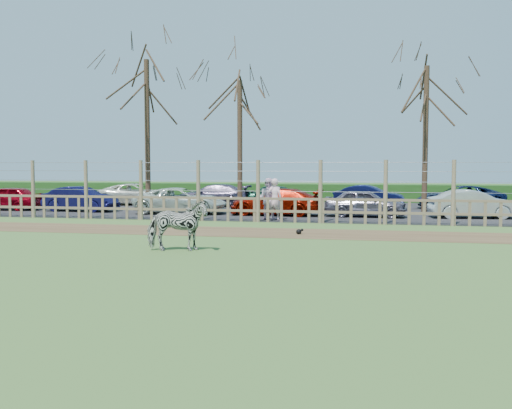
% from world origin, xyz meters
% --- Properties ---
extents(ground, '(120.00, 120.00, 0.00)m').
position_xyz_m(ground, '(0.00, 0.00, 0.00)').
color(ground, olive).
rests_on(ground, ground).
extents(dirt_strip, '(34.00, 2.80, 0.01)m').
position_xyz_m(dirt_strip, '(0.00, 4.50, 0.01)').
color(dirt_strip, brown).
rests_on(dirt_strip, ground).
extents(asphalt, '(44.00, 13.00, 0.04)m').
position_xyz_m(asphalt, '(0.00, 14.50, 0.02)').
color(asphalt, '#232326').
rests_on(asphalt, ground).
extents(hedge, '(46.00, 2.00, 1.10)m').
position_xyz_m(hedge, '(0.00, 21.50, 0.55)').
color(hedge, '#1E4716').
rests_on(hedge, ground).
extents(fence, '(30.16, 0.16, 2.50)m').
position_xyz_m(fence, '(0.00, 8.00, 0.80)').
color(fence, brown).
rests_on(fence, ground).
extents(tree_left, '(4.80, 4.80, 7.88)m').
position_xyz_m(tree_left, '(-6.50, 12.50, 5.62)').
color(tree_left, '#3D2B1E').
rests_on(tree_left, ground).
extents(tree_mid, '(4.80, 4.80, 6.83)m').
position_xyz_m(tree_mid, '(-2.00, 13.50, 4.87)').
color(tree_mid, '#3D2B1E').
rests_on(tree_mid, ground).
extents(tree_right, '(4.80, 4.80, 7.35)m').
position_xyz_m(tree_right, '(7.00, 14.00, 5.24)').
color(tree_right, '#3D2B1E').
rests_on(tree_right, ground).
extents(zebra, '(1.77, 1.11, 1.38)m').
position_xyz_m(zebra, '(-0.65, -0.03, 0.69)').
color(zebra, gray).
rests_on(zebra, ground).
extents(visitor_a, '(0.72, 0.56, 1.72)m').
position_xyz_m(visitor_a, '(0.61, 8.47, 0.90)').
color(visitor_a, silver).
rests_on(visitor_a, asphalt).
extents(visitor_b, '(0.95, 0.80, 1.72)m').
position_xyz_m(visitor_b, '(0.27, 8.82, 0.90)').
color(visitor_b, silver).
rests_on(visitor_b, asphalt).
extents(crow, '(0.24, 0.18, 0.20)m').
position_xyz_m(crow, '(2.12, 4.23, 0.10)').
color(crow, black).
rests_on(crow, ground).
extents(car_0, '(3.62, 1.67, 1.20)m').
position_xyz_m(car_0, '(-13.47, 11.12, 0.64)').
color(car_0, maroon).
rests_on(car_0, asphalt).
extents(car_1, '(3.72, 1.51, 1.20)m').
position_xyz_m(car_1, '(-9.45, 11.12, 0.64)').
color(car_1, '#100F3F').
rests_on(car_1, asphalt).
extents(car_2, '(4.41, 2.20, 1.20)m').
position_xyz_m(car_2, '(-4.21, 10.81, 0.64)').
color(car_2, silver).
rests_on(car_2, asphalt).
extents(car_3, '(4.21, 1.89, 1.20)m').
position_xyz_m(car_3, '(0.27, 10.79, 0.64)').
color(car_3, '#911204').
rests_on(car_3, asphalt).
extents(car_4, '(3.62, 1.68, 1.20)m').
position_xyz_m(car_4, '(4.23, 10.78, 0.64)').
color(car_4, slate).
rests_on(car_4, asphalt).
extents(car_5, '(3.75, 1.64, 1.20)m').
position_xyz_m(car_5, '(8.75, 11.06, 0.64)').
color(car_5, silver).
rests_on(car_5, asphalt).
extents(car_8, '(4.42, 2.22, 1.20)m').
position_xyz_m(car_8, '(-8.57, 15.86, 0.64)').
color(car_8, white).
rests_on(car_8, asphalt).
extents(car_9, '(4.20, 1.84, 1.20)m').
position_xyz_m(car_9, '(-4.03, 15.65, 0.64)').
color(car_9, slate).
rests_on(car_9, asphalt).
extents(car_10, '(3.54, 1.47, 1.20)m').
position_xyz_m(car_10, '(-0.34, 15.88, 0.64)').
color(car_10, '#1A4B35').
rests_on(car_10, asphalt).
extents(car_11, '(3.78, 1.75, 1.20)m').
position_xyz_m(car_11, '(4.38, 15.88, 0.64)').
color(car_11, '#0D133E').
rests_on(car_11, asphalt).
extents(car_12, '(4.54, 2.55, 1.20)m').
position_xyz_m(car_12, '(8.97, 16.25, 0.64)').
color(car_12, '#0D183B').
rests_on(car_12, asphalt).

